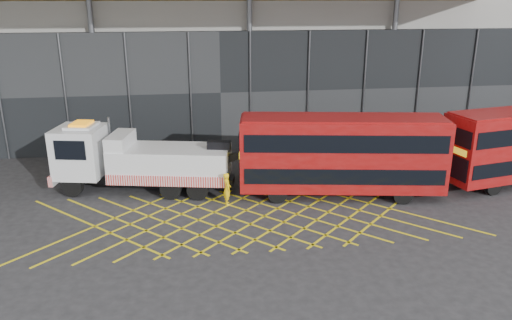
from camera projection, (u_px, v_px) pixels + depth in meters
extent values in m
plane|color=#252527|center=(198.00, 220.00, 23.84)|extent=(120.00, 120.00, 0.00)
cube|color=yellow|center=(95.00, 226.00, 23.19)|extent=(7.16, 7.16, 0.01)
cube|color=yellow|center=(95.00, 226.00, 23.19)|extent=(7.16, 7.16, 0.01)
cube|color=yellow|center=(130.00, 224.00, 23.41)|extent=(7.16, 7.16, 0.01)
cube|color=yellow|center=(130.00, 224.00, 23.41)|extent=(7.16, 7.16, 0.01)
cube|color=yellow|center=(165.00, 222.00, 23.62)|extent=(7.16, 7.16, 0.01)
cube|color=yellow|center=(165.00, 222.00, 23.62)|extent=(7.16, 7.16, 0.01)
cube|color=yellow|center=(198.00, 220.00, 23.84)|extent=(7.16, 7.16, 0.01)
cube|color=yellow|center=(198.00, 220.00, 23.84)|extent=(7.16, 7.16, 0.01)
cube|color=yellow|center=(232.00, 218.00, 24.05)|extent=(7.16, 7.16, 0.01)
cube|color=yellow|center=(232.00, 218.00, 24.05)|extent=(7.16, 7.16, 0.01)
cube|color=yellow|center=(264.00, 216.00, 24.27)|extent=(7.16, 7.16, 0.01)
cube|color=yellow|center=(264.00, 216.00, 24.27)|extent=(7.16, 7.16, 0.01)
cube|color=yellow|center=(297.00, 214.00, 24.48)|extent=(7.16, 7.16, 0.01)
cube|color=yellow|center=(297.00, 214.00, 24.48)|extent=(7.16, 7.16, 0.01)
cube|color=yellow|center=(328.00, 212.00, 24.70)|extent=(7.16, 7.16, 0.01)
cube|color=yellow|center=(328.00, 212.00, 24.70)|extent=(7.16, 7.16, 0.01)
cube|color=yellow|center=(359.00, 210.00, 24.91)|extent=(7.16, 7.16, 0.01)
cube|color=yellow|center=(359.00, 210.00, 24.91)|extent=(7.16, 7.16, 0.01)
cube|color=yellow|center=(390.00, 208.00, 25.13)|extent=(7.16, 7.16, 0.01)
cube|color=yellow|center=(390.00, 208.00, 25.13)|extent=(7.16, 7.16, 0.01)
cube|color=gray|center=(212.00, 12.00, 39.14)|extent=(55.00, 14.00, 18.00)
cube|color=black|center=(220.00, 92.00, 33.85)|extent=(55.00, 0.80, 8.00)
cylinder|color=#595B60|center=(97.00, 80.00, 32.27)|extent=(0.36, 0.36, 10.00)
cylinder|color=#595B60|center=(250.00, 77.00, 33.61)|extent=(0.36, 0.36, 10.00)
cylinder|color=#595B60|center=(391.00, 74.00, 34.96)|extent=(0.36, 0.36, 10.00)
cube|color=black|center=(146.00, 178.00, 27.23)|extent=(9.69, 2.99, 0.36)
cube|color=white|center=(81.00, 151.00, 26.97)|extent=(2.92, 3.00, 2.65)
cube|color=black|center=(57.00, 143.00, 26.91)|extent=(0.51, 2.21, 1.12)
cube|color=red|center=(61.00, 174.00, 27.47)|extent=(0.79, 2.65, 0.56)
cube|color=orange|center=(81.00, 123.00, 26.47)|extent=(1.15, 1.39, 0.12)
cube|color=white|center=(170.00, 162.00, 26.83)|extent=(6.71, 3.79, 1.63)
cube|color=red|center=(165.00, 181.00, 25.79)|extent=(6.20, 1.36, 0.56)
cube|color=white|center=(120.00, 140.00, 26.63)|extent=(1.50, 2.60, 0.71)
cube|color=black|center=(219.00, 146.00, 26.37)|extent=(1.30, 0.75, 0.51)
cube|color=black|center=(238.00, 155.00, 26.47)|extent=(2.26, 0.81, 1.10)
cylinder|color=black|center=(72.00, 187.00, 26.48)|extent=(1.17, 0.58, 1.12)
cylinder|color=black|center=(88.00, 173.00, 28.51)|extent=(1.17, 0.58, 1.12)
cylinder|color=black|center=(198.00, 190.00, 26.07)|extent=(1.17, 0.58, 1.12)
cylinder|color=black|center=(204.00, 176.00, 28.10)|extent=(1.17, 0.58, 1.12)
cylinder|color=#595B60|center=(110.00, 137.00, 27.68)|extent=(0.14, 0.14, 2.24)
cube|color=maroon|center=(342.00, 153.00, 26.06)|extent=(10.84, 4.14, 3.73)
cube|color=black|center=(341.00, 169.00, 26.34)|extent=(10.43, 4.13, 0.82)
cube|color=black|center=(343.00, 138.00, 25.79)|extent=(10.43, 4.13, 0.91)
cube|color=black|center=(241.00, 168.00, 26.43)|extent=(0.41, 2.14, 1.25)
cube|color=black|center=(240.00, 137.00, 25.90)|extent=(0.41, 2.14, 0.91)
cube|color=yellow|center=(240.00, 151.00, 26.14)|extent=(0.34, 1.70, 0.34)
cube|color=maroon|center=(344.00, 118.00, 25.47)|extent=(10.60, 3.91, 0.12)
cylinder|color=black|center=(277.00, 194.00, 25.69)|extent=(1.03, 0.45, 1.00)
cylinder|color=black|center=(277.00, 179.00, 27.74)|extent=(1.03, 0.45, 1.00)
cylinder|color=black|center=(403.00, 195.00, 25.56)|extent=(1.03, 0.45, 1.00)
cylinder|color=black|center=(393.00, 180.00, 27.61)|extent=(1.03, 0.45, 1.00)
cube|color=black|center=(453.00, 166.00, 26.75)|extent=(0.48, 2.10, 1.23)
cube|color=black|center=(457.00, 136.00, 26.23)|extent=(0.48, 2.10, 0.90)
cube|color=yellow|center=(455.00, 150.00, 26.47)|extent=(0.39, 1.67, 0.33)
cylinder|color=black|center=(493.00, 186.00, 26.73)|extent=(1.02, 0.47, 0.99)
cylinder|color=black|center=(465.00, 173.00, 28.63)|extent=(1.02, 0.47, 0.99)
imported|color=yellow|center=(227.00, 189.00, 25.40)|extent=(0.48, 0.66, 1.69)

